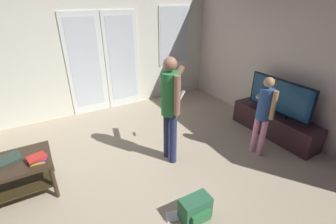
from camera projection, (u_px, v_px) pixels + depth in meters
ground_plane at (117, 189)px, 3.02m from camera, size 6.34×5.09×0.02m
wall_back_with_doors at (72, 49)px, 4.44m from camera, size 6.34×0.09×2.74m
wall_right_plain at (296, 56)px, 3.82m from camera, size 0.06×5.09×2.71m
coffee_table at (5, 174)px, 2.74m from camera, size 1.02×0.61×0.48m
tv_stand at (274, 124)px, 4.12m from camera, size 0.40×1.53×0.41m
flat_screen_tv at (280, 97)px, 3.90m from camera, size 0.08×1.16×0.60m
person_adult at (171, 103)px, 3.18m from camera, size 0.48×0.43×1.55m
person_child at (264, 110)px, 3.39m from camera, size 0.54×0.36×1.24m
backpack at (196, 209)px, 2.56m from camera, size 0.34×0.23×0.27m
loose_keyboard at (185, 214)px, 2.65m from camera, size 0.46×0.25×0.02m
laptop_closed at (6, 160)px, 2.75m from camera, size 0.36×0.31×0.03m
book_stack at (37, 159)px, 2.73m from camera, size 0.23×0.20×0.07m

